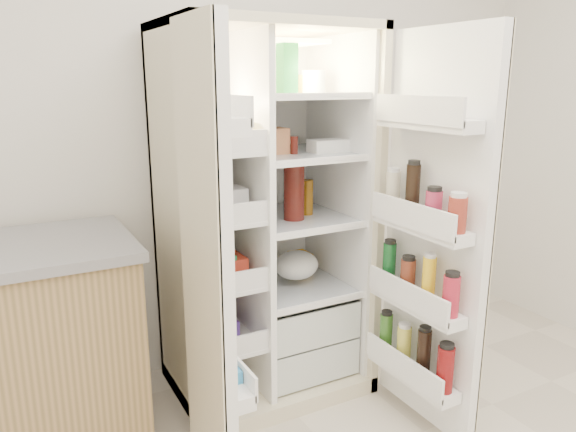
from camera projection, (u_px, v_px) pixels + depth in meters
wall_back at (230, 118)px, 2.88m from camera, size 4.00×0.02×2.70m
refrigerator at (263, 244)px, 2.75m from camera, size 0.92×0.70×1.80m
freezer_door at (208, 268)px, 1.96m from camera, size 0.15×0.40×1.72m
fridge_door at (431, 244)px, 2.34m from camera, size 0.17×0.58×1.72m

